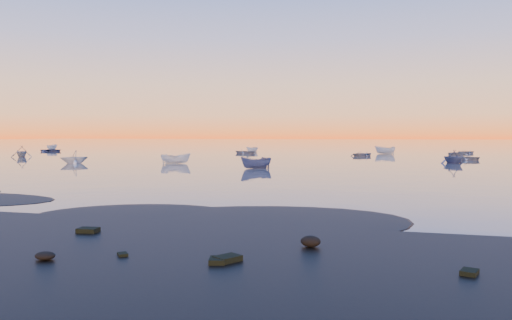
% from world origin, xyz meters
% --- Properties ---
extents(ground, '(600.00, 600.00, 0.00)m').
position_xyz_m(ground, '(0.00, 100.00, 0.00)').
color(ground, slate).
rests_on(ground, ground).
extents(mud_lobes, '(140.00, 6.00, 0.07)m').
position_xyz_m(mud_lobes, '(0.00, -1.00, 0.01)').
color(mud_lobes, black).
rests_on(mud_lobes, ground).
extents(moored_fleet, '(124.00, 58.00, 1.20)m').
position_xyz_m(moored_fleet, '(0.00, 53.00, 0.00)').
color(moored_fleet, white).
rests_on(moored_fleet, ground).
extents(boat_near_center, '(2.74, 3.90, 1.24)m').
position_xyz_m(boat_near_center, '(-12.84, 34.00, 0.00)').
color(boat_near_center, white).
rests_on(boat_near_center, ground).
extents(boat_near_right, '(3.84, 3.29, 1.24)m').
position_xyz_m(boat_near_right, '(19.37, 43.45, 0.00)').
color(boat_near_right, '#3D4B76').
rests_on(boat_near_right, ground).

